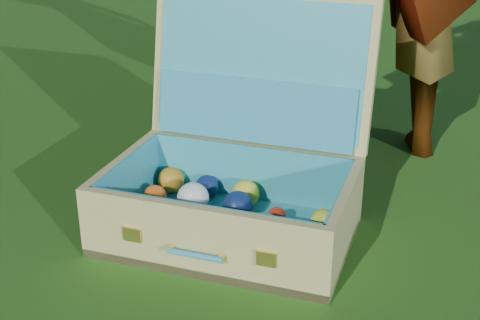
% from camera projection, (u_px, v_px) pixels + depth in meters
% --- Properties ---
extents(ground, '(60.00, 60.00, 0.00)m').
position_uv_depth(ground, '(178.00, 248.00, 1.65)').
color(ground, '#215114').
rests_on(ground, ground).
extents(suitcase, '(0.62, 0.56, 0.58)m').
position_uv_depth(suitcase, '(238.00, 165.00, 1.71)').
color(suitcase, '#CBBD6D').
rests_on(suitcase, ground).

